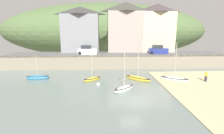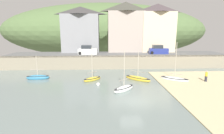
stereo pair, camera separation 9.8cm
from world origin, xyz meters
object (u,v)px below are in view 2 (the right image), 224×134
object	(u,v)px
sailboat_blue_trim	(138,78)
person_on_slipway	(206,76)
parked_car_by_wall	(158,50)
waterfront_building_right	(157,28)
sailboat_far_left	(124,89)
fishing_boat_green	(38,77)
sailboat_white_hull	(92,79)
parked_car_near_slipway	(88,50)
waterfront_building_centre	(126,27)
sailboat_nearest_shore	(174,79)
mooring_buoy	(98,84)
waterfront_building_left	(81,29)

from	to	relation	value
sailboat_blue_trim	person_on_slipway	size ratio (longest dim) A/B	2.80
parked_car_by_wall	waterfront_building_right	bearing A→B (deg)	83.55
sailboat_far_left	sailboat_blue_trim	xyz separation A→B (m)	(2.69, 4.84, -0.04)
fishing_boat_green	parked_car_by_wall	distance (m)	25.41
sailboat_white_hull	parked_car_near_slipway	world-z (taller)	sailboat_white_hull
waterfront_building_centre	parked_car_by_wall	distance (m)	9.67
sailboat_nearest_shore	person_on_slipway	distance (m)	4.48
waterfront_building_right	fishing_boat_green	bearing A→B (deg)	-145.69
waterfront_building_centre	fishing_boat_green	size ratio (longest dim) A/B	2.96
sailboat_blue_trim	mooring_buoy	distance (m)	6.54
waterfront_building_centre	sailboat_nearest_shore	size ratio (longest dim) A/B	1.95
mooring_buoy	sailboat_far_left	bearing A→B (deg)	-35.11
waterfront_building_right	sailboat_white_hull	distance (m)	23.76
mooring_buoy	sailboat_nearest_shore	bearing A→B (deg)	10.48
fishing_boat_green	person_on_slipway	world-z (taller)	fishing_boat_green
sailboat_far_left	waterfront_building_centre	bearing A→B (deg)	40.82
sailboat_blue_trim	parked_car_by_wall	world-z (taller)	sailboat_blue_trim
sailboat_far_left	fishing_boat_green	size ratio (longest dim) A/B	1.35
waterfront_building_left	parked_car_near_slipway	xyz separation A→B (m)	(1.88, -4.50, -4.53)
parked_car_by_wall	parked_car_near_slipway	bearing A→B (deg)	-176.61
waterfront_building_left	sailboat_white_hull	xyz separation A→B (m)	(3.67, -16.94, -7.49)
sailboat_nearest_shore	sailboat_white_hull	bearing A→B (deg)	-146.73
sailboat_blue_trim	waterfront_building_right	bearing A→B (deg)	107.55
waterfront_building_centre	mooring_buoy	xyz separation A→B (m)	(-6.06, -19.54, -8.16)
waterfront_building_centre	mooring_buoy	world-z (taller)	waterfront_building_centre
waterfront_building_centre	sailboat_nearest_shore	xyz separation A→B (m)	(5.63, -17.38, -8.08)
sailboat_far_left	sailboat_nearest_shore	bearing A→B (deg)	-13.63
fishing_boat_green	mooring_buoy	bearing A→B (deg)	-24.76
waterfront_building_centre	sailboat_blue_trim	xyz separation A→B (m)	(-0.02, -17.07, -8.06)
waterfront_building_left	fishing_boat_green	distance (m)	18.24
person_on_slipway	sailboat_blue_trim	bearing A→B (deg)	170.78
waterfront_building_centre	parked_car_by_wall	bearing A→B (deg)	-33.23
person_on_slipway	waterfront_building_left	bearing A→B (deg)	137.74
sailboat_blue_trim	person_on_slipway	distance (m)	10.02
waterfront_building_centre	waterfront_building_right	size ratio (longest dim) A/B	1.03
waterfront_building_left	person_on_slipway	distance (m)	28.57
waterfront_building_right	sailboat_white_hull	size ratio (longest dim) A/B	2.18
fishing_boat_green	person_on_slipway	distance (m)	25.66
sailboat_nearest_shore	parked_car_by_wall	bearing A→B (deg)	119.77
person_on_slipway	parked_car_by_wall	bearing A→B (deg)	101.87
fishing_boat_green	sailboat_white_hull	world-z (taller)	sailboat_white_hull
mooring_buoy	sailboat_blue_trim	bearing A→B (deg)	22.23
sailboat_blue_trim	parked_car_by_wall	distance (m)	14.63
waterfront_building_right	sailboat_far_left	bearing A→B (deg)	-115.29
waterfront_building_centre	sailboat_far_left	xyz separation A→B (m)	(-2.70, -21.91, -8.02)
waterfront_building_centre	parked_car_by_wall	world-z (taller)	waterfront_building_centre
waterfront_building_right	waterfront_building_centre	bearing A→B (deg)	-180.00
waterfront_building_left	sailboat_nearest_shore	bearing A→B (deg)	-46.78
sailboat_nearest_shore	mooring_buoy	size ratio (longest dim) A/B	11.59
waterfront_building_left	waterfront_building_right	size ratio (longest dim) A/B	0.93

